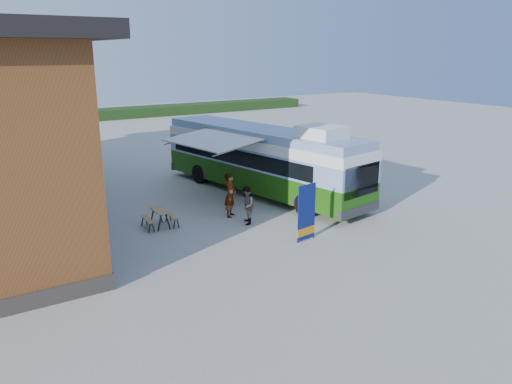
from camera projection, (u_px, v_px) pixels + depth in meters
ground at (293, 245)px, 17.92m from camera, size 100.00×100.00×0.00m
hedge at (139, 112)px, 52.74m from camera, size 40.00×3.00×1.00m
bus at (262, 158)px, 24.00m from camera, size 4.51×12.24×3.68m
awning at (215, 143)px, 22.64m from camera, size 3.41×4.77×0.53m
banner at (306, 218)px, 18.12m from camera, size 0.92×0.28×2.12m
picnic_table at (160, 214)px, 19.57m from camera, size 1.29×1.16×0.70m
person_a at (230, 195)px, 20.74m from camera, size 0.80×0.80×1.87m
person_b at (246, 205)px, 19.85m from camera, size 0.87×0.94×1.55m
slurry_tanker at (35, 150)px, 28.36m from camera, size 3.30×5.76×2.25m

